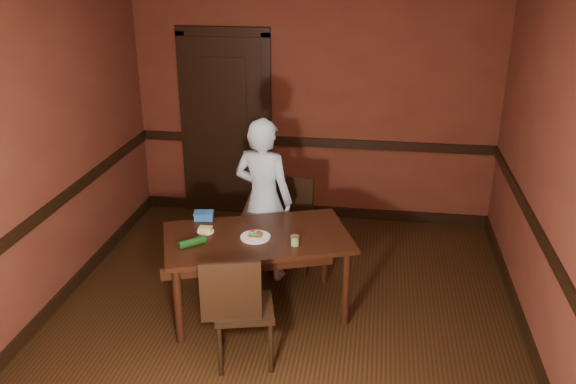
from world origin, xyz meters
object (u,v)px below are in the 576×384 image
(sandwich_plate, at_px, (255,236))
(food_tub, at_px, (204,216))
(dining_table, at_px, (258,273))
(person, at_px, (264,199))
(sauce_jar, at_px, (295,240))
(chair_near, at_px, (244,306))
(chair_far, at_px, (293,226))
(cheese_saucer, at_px, (205,230))

(sandwich_plate, distance_m, food_tub, 0.60)
(dining_table, distance_m, person, 0.76)
(dining_table, xyz_separation_m, sauce_jar, (0.34, -0.12, 0.40))
(dining_table, distance_m, sauce_jar, 0.54)
(sandwich_plate, height_order, food_tub, food_tub)
(chair_near, relative_size, person, 0.60)
(person, distance_m, sandwich_plate, 0.68)
(chair_near, distance_m, sauce_jar, 0.70)
(dining_table, xyz_separation_m, chair_far, (0.19, 0.81, 0.08))
(dining_table, xyz_separation_m, cheese_saucer, (-0.44, 0.00, 0.38))
(chair_near, relative_size, sandwich_plate, 3.74)
(sandwich_plate, bearing_deg, cheese_saucer, 173.74)
(cheese_saucer, bearing_deg, sandwich_plate, -6.26)
(chair_near, height_order, sauce_jar, chair_near)
(chair_near, distance_m, cheese_saucer, 0.88)
(chair_near, xyz_separation_m, sandwich_plate, (-0.04, 0.64, 0.27))
(cheese_saucer, bearing_deg, food_tub, 108.64)
(sandwich_plate, xyz_separation_m, food_tub, (-0.52, 0.29, 0.02))
(chair_far, bearing_deg, cheese_saucer, -119.45)
(dining_table, height_order, sandwich_plate, sandwich_plate)
(chair_near, xyz_separation_m, cheese_saucer, (-0.48, 0.69, 0.27))
(chair_far, height_order, food_tub, chair_far)
(sandwich_plate, distance_m, sauce_jar, 0.35)
(sandwich_plate, height_order, sauce_jar, sauce_jar)
(chair_near, bearing_deg, cheese_saucer, -69.26)
(chair_near, height_order, cheese_saucer, chair_near)
(person, bearing_deg, dining_table, 110.77)
(person, bearing_deg, sandwich_plate, 110.06)
(chair_near, bearing_deg, person, -99.85)
(person, height_order, food_tub, person)
(dining_table, xyz_separation_m, food_tub, (-0.53, 0.25, 0.39))
(chair_far, bearing_deg, person, -135.97)
(chair_far, height_order, sauce_jar, chair_far)
(chair_near, height_order, person, person)
(sandwich_plate, distance_m, cheese_saucer, 0.44)
(dining_table, xyz_separation_m, chair_near, (0.03, -0.68, 0.11))
(chair_near, bearing_deg, food_tub, -73.07)
(dining_table, relative_size, sauce_jar, 18.39)
(sandwich_plate, relative_size, sauce_jar, 3.00)
(chair_near, xyz_separation_m, food_tub, (-0.56, 0.93, 0.29))
(person, bearing_deg, sauce_jar, 132.99)
(sauce_jar, bearing_deg, sandwich_plate, 166.74)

